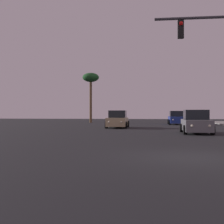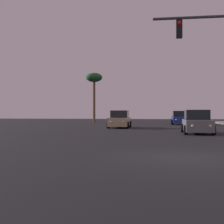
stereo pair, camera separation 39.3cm
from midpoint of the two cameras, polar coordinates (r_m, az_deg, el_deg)
name	(u,v)px [view 1 (the left image)]	position (r m, az deg, el deg)	size (l,w,h in m)	color
ground_plane	(192,157)	(10.77, 13.46, -8.08)	(120.00, 120.00, 0.00)	black
car_grey	(196,123)	(23.01, 14.63, -1.90)	(2.04, 4.32, 1.68)	slate
car_tan	(118,120)	(30.24, 0.67, -1.46)	(2.04, 4.31, 1.68)	tan
car_blue	(176,118)	(39.44, 11.42, -1.13)	(2.04, 4.32, 1.68)	navy
palm_tree_far	(91,80)	(45.73, -4.16, 5.91)	(2.40, 2.40, 7.25)	brown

